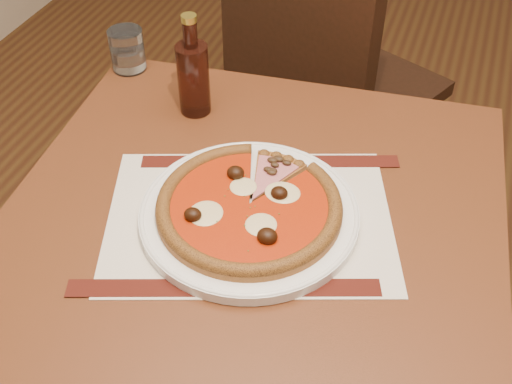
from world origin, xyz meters
TOP-DOWN VIEW (x-y plane):
  - table at (-0.79, 0.03)m, footprint 0.87×0.87m
  - chair_far at (-0.86, 0.77)m, footprint 0.61×0.61m
  - placemat at (-0.79, 0.02)m, footprint 0.53×0.46m
  - plate at (-0.79, 0.02)m, footprint 0.35×0.35m
  - pizza at (-0.79, 0.02)m, footprint 0.29×0.29m
  - ham_slice at (-0.77, 0.09)m, footprint 0.09×0.13m
  - water_glass at (-1.18, 0.36)m, footprint 0.08×0.08m
  - bottle at (-0.98, 0.26)m, footprint 0.06×0.06m

SIDE VIEW (x-z plane):
  - chair_far at x=-0.86m, z-range 0.07..1.04m
  - table at x=-0.79m, z-range 0.27..1.02m
  - placemat at x=-0.79m, z-range 0.75..0.75m
  - plate at x=-0.79m, z-range 0.75..0.77m
  - ham_slice at x=-0.77m, z-range 0.77..0.79m
  - pizza at x=-0.79m, z-range 0.76..0.80m
  - water_glass at x=-1.18m, z-range 0.75..0.84m
  - bottle at x=-0.98m, z-range 0.73..0.93m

